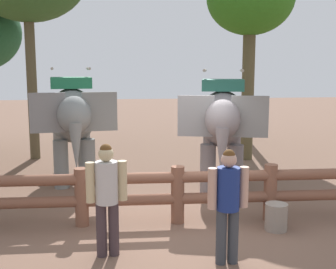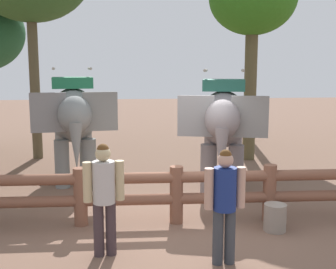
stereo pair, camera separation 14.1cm
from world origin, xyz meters
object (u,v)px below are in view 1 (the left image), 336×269
(elephant_near_left, at_px, (72,118))
(tourist_woman_in_black, at_px, (107,192))
(log_fence, at_px, (178,190))
(feed_bucket, at_px, (276,217))
(tourist_man_in_blue, at_px, (228,198))
(elephant_center, at_px, (222,122))
(tree_far_left, at_px, (250,1))

(elephant_near_left, bearing_deg, tourist_woman_in_black, -78.57)
(elephant_near_left, relative_size, tourist_woman_in_black, 1.93)
(log_fence, height_order, feed_bucket, log_fence)
(tourist_woman_in_black, height_order, feed_bucket, tourist_woman_in_black)
(log_fence, height_order, tourist_woman_in_black, tourist_woman_in_black)
(feed_bucket, bearing_deg, tourist_man_in_blue, -135.72)
(log_fence, xyz_separation_m, tourist_woman_in_black, (-1.24, -1.25, 0.38))
(tourist_woman_in_black, height_order, tourist_man_in_blue, tourist_woman_in_black)
(tourist_man_in_blue, bearing_deg, elephant_near_left, 118.05)
(log_fence, relative_size, elephant_center, 2.16)
(elephant_near_left, distance_m, tourist_man_in_blue, 5.57)
(tourist_woman_in_black, relative_size, tree_far_left, 0.29)
(tourist_woman_in_black, height_order, tree_far_left, tree_far_left)
(elephant_center, bearing_deg, log_fence, -121.54)
(log_fence, distance_m, feed_bucket, 1.78)
(feed_bucket, bearing_deg, elephant_center, 96.04)
(elephant_center, height_order, feed_bucket, elephant_center)
(log_fence, height_order, elephant_near_left, elephant_near_left)
(tourist_man_in_blue, bearing_deg, elephant_center, 77.34)
(elephant_near_left, height_order, tourist_woman_in_black, elephant_near_left)
(tourist_woman_in_black, distance_m, tourist_man_in_blue, 1.77)
(tourist_woman_in_black, xyz_separation_m, tree_far_left, (4.10, 6.42, 3.70))
(tourist_woman_in_black, xyz_separation_m, feed_bucket, (2.88, 0.68, -0.75))
(tourist_man_in_blue, xyz_separation_m, tree_far_left, (2.39, 6.88, 3.72))
(log_fence, height_order, elephant_center, elephant_center)
(tree_far_left, bearing_deg, feed_bucket, -101.96)
(tourist_woman_in_black, xyz_separation_m, tourist_man_in_blue, (1.71, -0.46, -0.02))
(elephant_center, height_order, tourist_man_in_blue, elephant_center)
(tourist_man_in_blue, bearing_deg, feed_bucket, 44.28)
(tourist_man_in_blue, xyz_separation_m, feed_bucket, (1.17, 1.15, -0.73))
(tree_far_left, xyz_separation_m, feed_bucket, (-1.22, -5.74, -4.45))
(elephant_center, bearing_deg, tourist_man_in_blue, -102.66)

